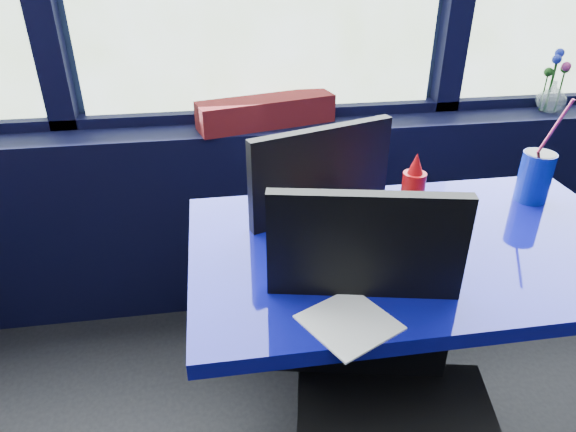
# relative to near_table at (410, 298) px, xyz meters

# --- Properties ---
(window_sill) EXTENTS (5.00, 0.26, 0.80)m
(window_sill) POSITION_rel_near_table_xyz_m (-0.30, 0.87, -0.17)
(window_sill) COLOR black
(window_sill) RESTS_ON ground
(near_table) EXTENTS (1.20, 0.70, 0.75)m
(near_table) POSITION_rel_near_table_xyz_m (0.00, 0.00, 0.00)
(near_table) COLOR black
(near_table) RESTS_ON ground
(chair_near_front) EXTENTS (0.54, 0.54, 1.00)m
(chair_near_front) POSITION_rel_near_table_xyz_m (-0.18, -0.31, 0.01)
(chair_near_front) COLOR black
(chair_near_front) RESTS_ON ground
(chair_near_back) EXTENTS (0.58, 0.58, 1.02)m
(chair_near_back) POSITION_rel_near_table_xyz_m (-0.18, 0.32, 0.02)
(chair_near_back) COLOR black
(chair_near_back) RESTS_ON ground
(planter_box) EXTENTS (0.56, 0.26, 0.11)m
(planter_box) POSITION_rel_near_table_xyz_m (-0.30, 0.85, 0.29)
(planter_box) COLOR maroon
(planter_box) RESTS_ON window_sill
(flower_vase) EXTENTS (0.12, 0.13, 0.26)m
(flower_vase) POSITION_rel_near_table_xyz_m (0.91, 0.85, 0.31)
(flower_vase) COLOR silver
(flower_vase) RESTS_ON window_sill
(food_basket) EXTENTS (0.33, 0.33, 0.10)m
(food_basket) POSITION_rel_near_table_xyz_m (-0.09, -0.00, 0.22)
(food_basket) COLOR red
(food_basket) RESTS_ON near_table
(ketchup_bottle) EXTENTS (0.06, 0.06, 0.23)m
(ketchup_bottle) POSITION_rel_near_table_xyz_m (-0.00, 0.07, 0.28)
(ketchup_bottle) COLOR red
(ketchup_bottle) RESTS_ON near_table
(soda_cup) EXTENTS (0.10, 0.10, 0.32)m
(soda_cup) POSITION_rel_near_table_xyz_m (0.43, 0.19, 0.26)
(soda_cup) COLOR #0D1E92
(soda_cup) RESTS_ON near_table
(napkin) EXTENTS (0.23, 0.23, 0.00)m
(napkin) POSITION_rel_near_table_xyz_m (-0.26, -0.28, 0.18)
(napkin) COLOR white
(napkin) RESTS_ON near_table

